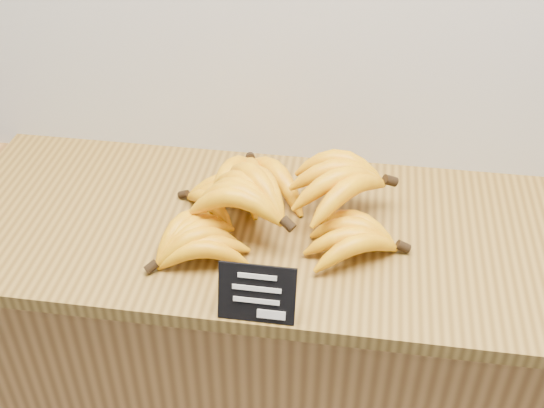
# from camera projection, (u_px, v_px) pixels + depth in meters

# --- Properties ---
(counter) EXTENTS (1.45, 0.50, 0.90)m
(counter) POSITION_uv_depth(u_px,v_px,m) (275.00, 377.00, 1.66)
(counter) COLOR olive
(counter) RESTS_ON ground
(counter_top) EXTENTS (1.33, 0.54, 0.03)m
(counter_top) POSITION_uv_depth(u_px,v_px,m) (276.00, 230.00, 1.37)
(counter_top) COLOR olive
(counter_top) RESTS_ON counter
(chalkboard_sign) EXTENTS (0.13, 0.04, 0.10)m
(chalkboard_sign) POSITION_uv_depth(u_px,v_px,m) (257.00, 294.00, 1.14)
(chalkboard_sign) COLOR black
(chalkboard_sign) RESTS_ON counter_top
(banana_pile) EXTENTS (0.51, 0.39, 0.13)m
(banana_pile) POSITION_uv_depth(u_px,v_px,m) (275.00, 204.00, 1.32)
(banana_pile) COLOR #E8A409
(banana_pile) RESTS_ON counter_top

